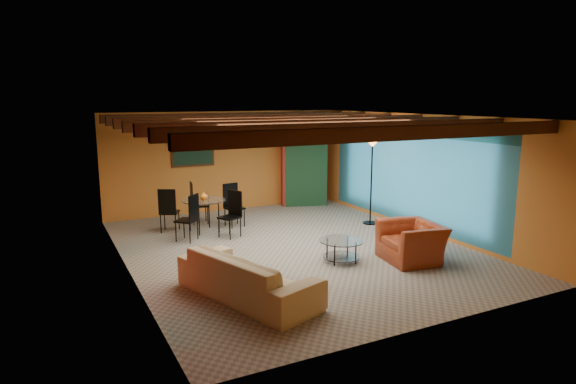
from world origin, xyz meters
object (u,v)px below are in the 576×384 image
coffee_table (341,250)px  potted_plant (302,126)px  armoire (301,170)px  armchair (411,242)px  floor_lamp (371,181)px  dining_table (204,210)px  sofa (248,276)px  vase (203,183)px

coffee_table → potted_plant: (1.75, 4.85, 2.05)m
potted_plant → armoire: bearing=0.0°
armchair → armoire: 5.48m
armoire → floor_lamp: 2.79m
armoire → potted_plant: 1.24m
armchair → dining_table: bearing=-133.7°
dining_table → potted_plant: (3.42, 1.61, 1.74)m
sofa → floor_lamp: size_ratio=1.15×
sofa → coffee_table: size_ratio=2.94×
vase → potted_plant: bearing=25.2°
floor_lamp → vase: floor_lamp is taller
dining_table → vase: size_ratio=10.47×
floor_lamp → vase: bearing=163.6°
armoire → coffee_table: bearing=-91.4°
sofa → potted_plant: potted_plant is taller
armchair → potted_plant: size_ratio=2.54×
dining_table → floor_lamp: bearing=-16.4°
potted_plant → floor_lamp: bearing=-80.7°
sofa → vase: (0.57, 4.05, 0.78)m
sofa → vase: 4.16m
coffee_table → armoire: armoire is taller
sofa → armchair: 3.46m
coffee_table → potted_plant: size_ratio=1.87×
dining_table → sofa: bearing=-98.0°
armchair → floor_lamp: bearing=168.7°
sofa → potted_plant: bearing=-53.8°
potted_plant → vase: 3.94m
dining_table → armoire: bearing=25.2°
armchair → dining_table: size_ratio=0.56×
armchair → potted_plant: bearing=-176.6°
sofa → dining_table: 4.09m
coffee_table → vase: size_ratio=4.36×
armchair → dining_table: 4.77m
floor_lamp → sofa: bearing=-146.7°
armchair → sofa: bearing=-76.8°
armoire → dining_table: bearing=-136.3°
armchair → coffee_table: 1.35m
dining_table → vase: vase is taller
armchair → potted_plant: potted_plant is taller
coffee_table → dining_table: bearing=117.2°
floor_lamp → potted_plant: 3.03m
dining_table → floor_lamp: (3.87, -1.14, 0.54)m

